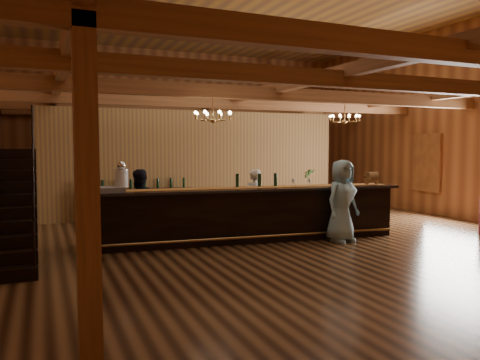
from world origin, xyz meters
name	(u,v)px	position (x,y,z in m)	size (l,w,h in m)	color
floor	(266,233)	(0.00, 0.00, 0.00)	(14.00, 14.00, 0.00)	brown
wall_back	(183,127)	(0.00, 7.00, 2.75)	(12.00, 0.10, 5.50)	#A56435
wall_right	(457,121)	(6.00, 0.00, 2.75)	(0.10, 14.00, 5.50)	#A56435
beam_grid	(258,97)	(0.00, 0.51, 3.24)	(11.90, 13.90, 0.39)	#A76235
support_posts	(277,166)	(0.00, -0.50, 1.60)	(9.20, 10.20, 3.20)	#A76235
partition_wall	(199,163)	(-0.50, 3.50, 1.55)	(9.00, 0.18, 3.10)	olive
window_right_back	(428,163)	(5.95, 1.00, 1.55)	(0.12, 1.05, 1.75)	white
staircase	(6,207)	(-5.45, -0.74, 1.00)	(1.00, 2.80, 2.00)	black
backroom_boxes	(187,191)	(-0.29, 5.50, 0.53)	(4.10, 0.60, 1.10)	black
tasting_bar	(249,214)	(-0.75, -0.65, 0.59)	(6.98, 1.63, 1.17)	black
beverage_dispenser	(122,177)	(-3.39, -0.30, 1.44)	(0.26, 0.26, 0.60)	silver
glass_rack_tray	(111,189)	(-3.61, -0.39, 1.20)	(0.50, 0.50, 0.10)	gray
raffle_drum	(372,177)	(2.22, -1.03, 1.33)	(0.34, 0.24, 0.30)	brown
bar_bottle_0	(237,181)	(-0.96, -0.50, 1.30)	(0.07, 0.07, 0.30)	black
bar_bottle_1	(259,180)	(-0.45, -0.55, 1.30)	(0.07, 0.07, 0.30)	black
bar_bottle_2	(275,180)	(-0.07, -0.59, 1.30)	(0.07, 0.07, 0.30)	black
backbar_shelf	(138,204)	(-2.40, 3.22, 0.43)	(3.05, 0.48, 0.86)	black
chandelier_left	(213,116)	(-1.53, -0.56, 2.69)	(0.80, 0.80, 0.67)	#A37B43
chandelier_right	(345,118)	(2.70, 0.73, 2.80)	(0.80, 0.80, 0.55)	#A37B43
bartender	(254,202)	(-0.31, 0.04, 0.76)	(0.55, 0.36, 1.52)	silver
staff_second	(139,205)	(-2.96, 0.22, 0.78)	(0.76, 0.59, 1.56)	black
guest	(342,201)	(1.05, -1.52, 0.88)	(0.86, 0.56, 1.77)	#8CBECD
floor_plant	(306,188)	(3.28, 3.62, 0.64)	(0.71, 0.57, 1.29)	#284B1C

